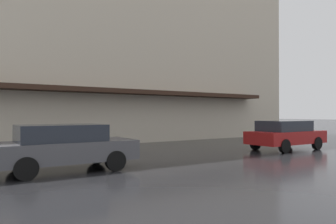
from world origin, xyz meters
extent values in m
cube|color=beige|center=(22.47, -14.83, 10.34)|extent=(19.93, 25.52, 20.69)
cube|color=#382319|center=(11.90, -14.83, 3.00)|extent=(1.20, 17.86, 0.24)
cube|color=#4C4C51|center=(5.50, -8.33, 0.61)|extent=(1.75, 4.10, 0.60)
cube|color=#232833|center=(5.50, -8.18, 1.16)|extent=(1.54, 2.46, 0.50)
cylinder|color=black|center=(6.33, -9.58, 0.31)|extent=(0.20, 0.62, 0.62)
cylinder|color=black|center=(4.67, -9.58, 0.31)|extent=(0.20, 0.62, 0.62)
cylinder|color=black|center=(6.33, -7.08, 0.31)|extent=(0.20, 0.62, 0.62)
cylinder|color=black|center=(4.67, -7.08, 0.31)|extent=(0.20, 0.62, 0.62)
cube|color=maroon|center=(5.50, -18.92, 0.61)|extent=(1.75, 4.10, 0.60)
cube|color=#232833|center=(5.50, -18.77, 1.16)|extent=(1.54, 2.46, 0.50)
cylinder|color=black|center=(6.33, -20.17, 0.31)|extent=(0.20, 0.62, 0.62)
cylinder|color=black|center=(4.67, -20.17, 0.31)|extent=(0.20, 0.62, 0.62)
cylinder|color=black|center=(6.33, -17.67, 0.31)|extent=(0.20, 0.62, 0.62)
cylinder|color=black|center=(4.67, -17.67, 0.31)|extent=(0.20, 0.62, 0.62)
camera|label=1|loc=(-4.14, -5.72, 1.72)|focal=33.53mm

